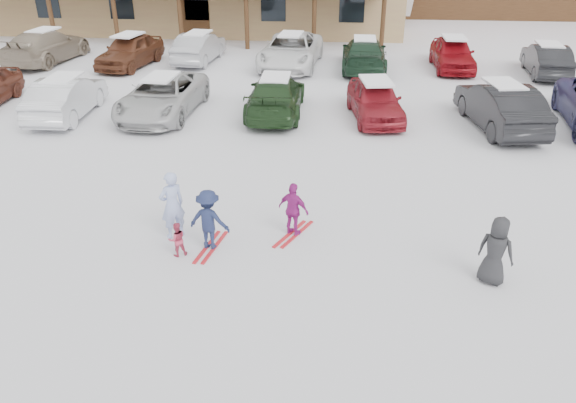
# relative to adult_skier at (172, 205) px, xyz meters

# --- Properties ---
(ground) EXTENTS (160.00, 160.00, 0.00)m
(ground) POSITION_rel_adult_skier_xyz_m (2.31, -0.99, -0.80)
(ground) COLOR white
(ground) RESTS_ON ground
(adult_skier) EXTENTS (0.69, 0.67, 1.61)m
(adult_skier) POSITION_rel_adult_skier_xyz_m (0.00, 0.00, 0.00)
(adult_skier) COLOR #A0B0E3
(adult_skier) RESTS_ON ground
(toddler_red) EXTENTS (0.48, 0.44, 0.79)m
(toddler_red) POSITION_rel_adult_skier_xyz_m (0.28, -0.79, -0.41)
(toddler_red) COLOR #BA3752
(toddler_red) RESTS_ON ground
(child_navy) EXTENTS (0.99, 0.69, 1.40)m
(child_navy) POSITION_rel_adult_skier_xyz_m (0.92, -0.43, -0.10)
(child_navy) COLOR #1A2244
(child_navy) RESTS_ON ground
(skis_child_navy) EXTENTS (0.46, 1.41, 0.03)m
(skis_child_navy) POSITION_rel_adult_skier_xyz_m (0.92, -0.43, -0.79)
(skis_child_navy) COLOR red
(skis_child_navy) RESTS_ON ground
(child_magenta) EXTENTS (0.82, 0.62, 1.30)m
(child_magenta) POSITION_rel_adult_skier_xyz_m (2.71, 0.29, -0.15)
(child_magenta) COLOR #9D1F7C
(child_magenta) RESTS_ON ground
(skis_child_magenta) EXTENTS (0.80, 1.35, 0.03)m
(skis_child_magenta) POSITION_rel_adult_skier_xyz_m (2.71, 0.29, -0.79)
(skis_child_magenta) COLOR red
(skis_child_magenta) RESTS_ON ground
(bystander_dark) EXTENTS (0.85, 0.78, 1.46)m
(bystander_dark) POSITION_rel_adult_skier_xyz_m (6.81, -1.22, -0.07)
(bystander_dark) COLOR #252528
(bystander_dark) RESTS_ON ground
(parked_car_1) EXTENTS (1.70, 4.43, 1.44)m
(parked_car_1) POSITION_rel_adult_skier_xyz_m (-6.09, 8.00, -0.08)
(parked_car_1) COLOR silver
(parked_car_1) RESTS_ON ground
(parked_car_2) EXTENTS (2.62, 5.19, 1.41)m
(parked_car_2) POSITION_rel_adult_skier_xyz_m (-2.69, 8.51, -0.10)
(parked_car_2) COLOR #BBBBBB
(parked_car_2) RESTS_ON ground
(parked_car_3) EXTENTS (1.96, 4.78, 1.38)m
(parked_car_3) POSITION_rel_adult_skier_xyz_m (1.40, 8.89, -0.11)
(parked_car_3) COLOR #1F391B
(parked_car_3) RESTS_ON ground
(parked_car_4) EXTENTS (2.19, 4.26, 1.39)m
(parked_car_4) POSITION_rel_adult_skier_xyz_m (4.98, 8.73, -0.11)
(parked_car_4) COLOR maroon
(parked_car_4) RESTS_ON ground
(parked_car_5) EXTENTS (2.32, 4.91, 1.55)m
(parked_car_5) POSITION_rel_adult_skier_xyz_m (9.16, 8.10, -0.03)
(parked_car_5) COLOR black
(parked_car_5) RESTS_ON ground
(parked_car_7) EXTENTS (2.77, 5.59, 1.56)m
(parked_car_7) POSITION_rel_adult_skier_xyz_m (-10.68, 15.98, -0.02)
(parked_car_7) COLOR gray
(parked_car_7) RESTS_ON ground
(parked_car_8) EXTENTS (2.52, 4.67, 1.51)m
(parked_car_8) POSITION_rel_adult_skier_xyz_m (-6.28, 15.46, -0.05)
(parked_car_8) COLOR brown
(parked_car_8) RESTS_ON ground
(parked_car_9) EXTENTS (1.91, 4.43, 1.42)m
(parked_car_9) POSITION_rel_adult_skier_xyz_m (-3.20, 16.63, -0.09)
(parked_car_9) COLOR #9C9CA1
(parked_car_9) RESTS_ON ground
(parked_car_10) EXTENTS (3.04, 5.77, 1.55)m
(parked_car_10) POSITION_rel_adult_skier_xyz_m (1.38, 16.03, -0.03)
(parked_car_10) COLOR white
(parked_car_10) RESTS_ON ground
(parked_car_11) EXTENTS (2.12, 5.03, 1.45)m
(parked_car_11) POSITION_rel_adult_skier_xyz_m (4.83, 15.77, -0.08)
(parked_car_11) COLOR #1A3523
(parked_car_11) RESTS_ON ground
(parked_car_12) EXTENTS (1.78, 4.35, 1.48)m
(parked_car_12) POSITION_rel_adult_skier_xyz_m (8.97, 16.24, -0.07)
(parked_car_12) COLOR maroon
(parked_car_12) RESTS_ON ground
(parked_car_13) EXTENTS (1.88, 4.37, 1.40)m
(parked_car_13) POSITION_rel_adult_skier_xyz_m (13.01, 15.47, -0.10)
(parked_car_13) COLOR black
(parked_car_13) RESTS_ON ground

